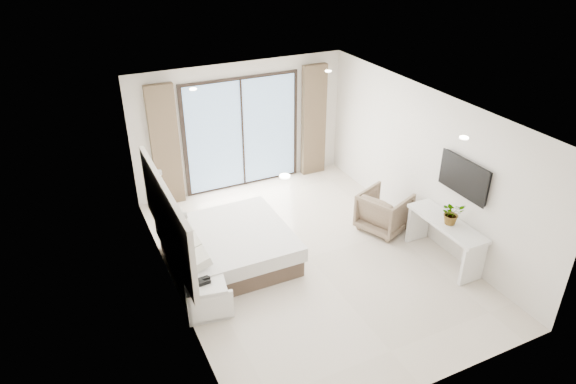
{
  "coord_description": "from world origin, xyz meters",
  "views": [
    {
      "loc": [
        -3.48,
        -6.43,
        5.25
      ],
      "look_at": [
        -0.21,
        0.4,
        1.15
      ],
      "focal_mm": 32.0,
      "sensor_mm": 36.0,
      "label": 1
    }
  ],
  "objects_px": {
    "armchair": "(384,210)",
    "console_desk": "(445,232)",
    "bed": "(228,247)",
    "nightstand": "(206,299)"
  },
  "relations": [
    {
      "from": "bed",
      "to": "console_desk",
      "type": "xyz_separation_m",
      "value": [
        3.34,
        -1.53,
        0.26
      ]
    },
    {
      "from": "nightstand",
      "to": "console_desk",
      "type": "height_order",
      "value": "console_desk"
    },
    {
      "from": "console_desk",
      "to": "armchair",
      "type": "height_order",
      "value": "armchair"
    },
    {
      "from": "bed",
      "to": "armchair",
      "type": "distance_m",
      "value": 3.01
    },
    {
      "from": "nightstand",
      "to": "armchair",
      "type": "bearing_deg",
      "value": 22.37
    },
    {
      "from": "armchair",
      "to": "console_desk",
      "type": "bearing_deg",
      "value": 172.52
    },
    {
      "from": "bed",
      "to": "console_desk",
      "type": "height_order",
      "value": "console_desk"
    },
    {
      "from": "console_desk",
      "to": "bed",
      "type": "bearing_deg",
      "value": 155.41
    },
    {
      "from": "nightstand",
      "to": "armchair",
      "type": "height_order",
      "value": "armchair"
    },
    {
      "from": "armchair",
      "to": "bed",
      "type": "bearing_deg",
      "value": 62.28
    }
  ]
}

